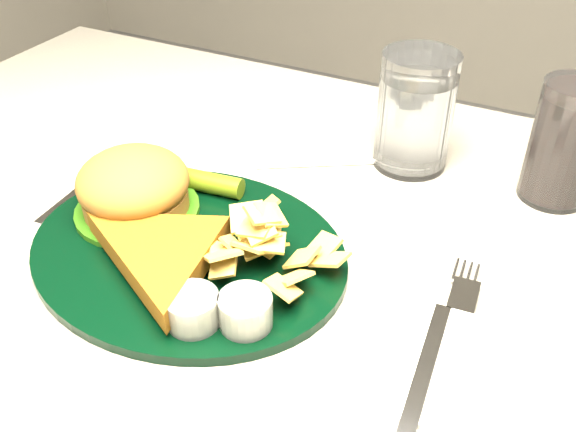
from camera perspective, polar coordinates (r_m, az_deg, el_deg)
name	(u,v)px	position (r m, az deg, el deg)	size (l,w,h in m)	color
dinner_plate	(185,226)	(0.61, -9.16, -0.86)	(0.32, 0.27, 0.07)	black
water_glass	(415,111)	(0.75, 11.24, 9.10)	(0.09, 0.09, 0.14)	white
cola_glass	(565,143)	(0.74, 23.43, 5.97)	(0.07, 0.07, 0.13)	black
fork_napkin	(430,356)	(0.54, 12.51, -12.06)	(0.14, 0.19, 0.01)	white
spoon	(70,196)	(0.74, -18.85, 1.73)	(0.04, 0.14, 0.01)	silver
wrapped_straw	(337,163)	(0.77, 4.36, 4.72)	(0.19, 0.07, 0.01)	white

